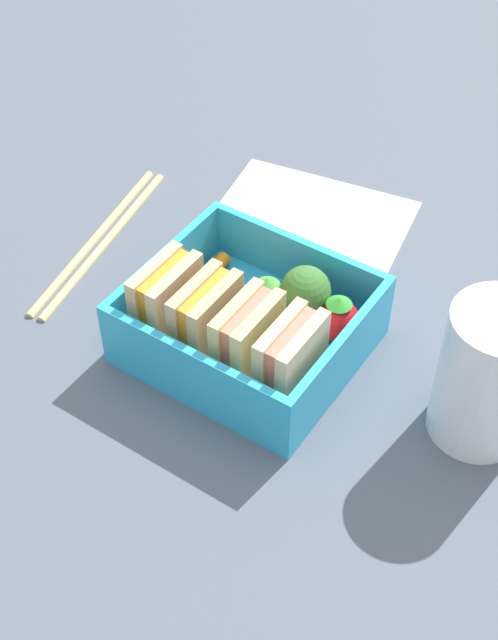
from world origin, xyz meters
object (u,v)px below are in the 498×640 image
Objects in this scene: sandwich_center_right at (167,300)px; drinking_glass at (489,375)px; sandwich_center_left at (248,339)px; strawberry_far_left at (338,319)px; sandwich_left at (291,360)px; broccoli_floret at (305,292)px; chopstick_pair at (100,238)px; carrot_stick_far_left at (209,274)px; sandwich_center at (206,319)px; folded_napkin at (311,219)px; carrot_stick_left at (239,291)px; strawberry_left at (267,299)px.

sandwich_center_right is 21.71cm from drinking_glass.
sandwich_center_left is 7.03cm from strawberry_far_left.
sandwich_left is 1.24× the size of broccoli_floret.
broccoli_floret reaches higher than chopstick_pair.
sandwich_center_left is 1.35× the size of carrot_stick_far_left.
strawberry_far_left is (-6.73, -6.02, -1.24)cm from sandwich_center.
strawberry_far_left reaches higher than carrot_stick_far_left.
folded_napkin is at bearing -52.04° from strawberry_far_left.
sandwich_center_left reaches higher than chopstick_pair.
chopstick_pair is at bearing 42.69° from folded_napkin.
sandwich_center_right is 11.77cm from strawberry_far_left.
broccoli_floret is 5.62cm from carrot_stick_left.
sandwich_center_right is 7.09cm from strawberry_left.
chopstick_pair is (14.60, -5.53, -3.73)cm from sandwich_center.
strawberry_left is at bearing 172.29° from carrot_stick_far_left.
strawberry_left reaches higher than chopstick_pair.
drinking_glass is (-14.48, -5.03, 0.90)cm from sandwich_center_left.
sandwich_center reaches higher than strawberry_far_left.
carrot_stick_far_left is (0.65, -5.70, -2.33)cm from sandwich_center_right.
sandwich_center_left reaches higher than folded_napkin.
carrot_stick_left is at bearing -35.39° from sandwich_left.
carrot_stick_far_left is 0.28× the size of folded_napkin.
carrot_stick_left is at bearing -79.01° from sandwich_center.
sandwich_center_right is 0.58× the size of drinking_glass.
drinking_glass is at bearing 148.45° from folded_napkin.
drinking_glass reaches higher than sandwich_left.
strawberry_left reaches higher than carrot_stick_left.
strawberry_left is (1.71, -4.95, -1.25)cm from sandwich_center_left.
folded_napkin is (-1.98, -11.47, -1.56)cm from carrot_stick_far_left.
strawberry_far_left is at bearing -5.09° from drinking_glass.
sandwich_center is 0.58× the size of drinking_glass.
strawberry_left reaches higher than folded_napkin.
carrot_stick_left is at bearing -112.43° from sandwich_center_right.
sandwich_center is 7.28cm from broccoli_floret.
sandwich_center_right is at bearing 85.55° from folded_napkin.
sandwich_center_left is (3.31, 0.00, 0.00)cm from sandwich_left.
sandwich_center reaches higher than broccoli_floret.
sandwich_center is 7.32cm from carrot_stick_far_left.
sandwich_center_left and sandwich_center have the same top height.
carrot_stick_far_left is at bearing -83.53° from sandwich_center_right.
sandwich_center reaches higher than carrot_stick_far_left.
sandwich_left is 0.58× the size of drinking_glass.
carrot_stick_left is (4.37, -5.46, -2.31)cm from sandwich_center_left.
strawberry_far_left is 0.37× the size of drinking_glass.
carrot_stick_far_left is at bearing 1.69° from strawberry_far_left.
sandwich_center_left is 0.58× the size of drinking_glass.
folded_napkin is at bearing -99.82° from carrot_stick_far_left.
carrot_stick_left is 0.26× the size of chopstick_pair.
strawberry_far_left is 7.88cm from carrot_stick_left.
strawberry_far_left is at bearing -149.04° from sandwich_center_right.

